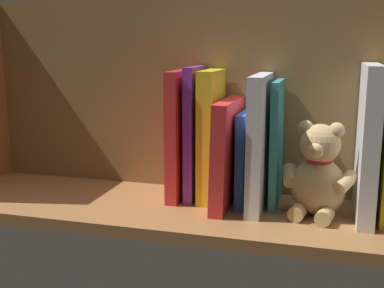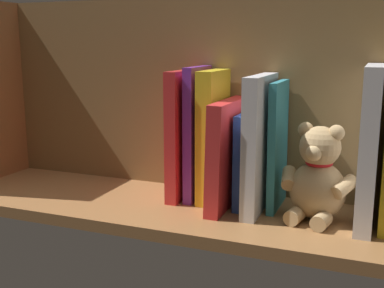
% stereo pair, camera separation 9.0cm
% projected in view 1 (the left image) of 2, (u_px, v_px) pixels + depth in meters
% --- Properties ---
extents(ground_plane, '(1.02, 0.28, 0.02)m').
position_uv_depth(ground_plane, '(192.00, 210.00, 0.93)').
color(ground_plane, '#9E6B3D').
extents(shelf_back_panel, '(1.02, 0.02, 0.39)m').
position_uv_depth(shelf_back_panel, '(207.00, 96.00, 1.00)').
color(shelf_back_panel, brown).
rests_on(shelf_back_panel, ground_plane).
extents(book_2, '(0.03, 0.17, 0.27)m').
position_uv_depth(book_2, '(368.00, 142.00, 0.84)').
color(book_2, silver).
rests_on(book_2, ground_plane).
extents(teddy_bear, '(0.14, 0.12, 0.17)m').
position_uv_depth(teddy_bear, '(318.00, 174.00, 0.86)').
color(teddy_bear, tan).
rests_on(teddy_bear, ground_plane).
extents(book_3, '(0.02, 0.12, 0.24)m').
position_uv_depth(book_3, '(277.00, 144.00, 0.91)').
color(book_3, teal).
rests_on(book_3, ground_plane).
extents(book_4, '(0.03, 0.17, 0.25)m').
position_uv_depth(book_4, '(260.00, 142.00, 0.89)').
color(book_4, silver).
rests_on(book_4, ground_plane).
extents(book_5, '(0.02, 0.13, 0.18)m').
position_uv_depth(book_5, '(245.00, 157.00, 0.93)').
color(book_5, blue).
rests_on(book_5, ground_plane).
extents(book_6, '(0.03, 0.17, 0.20)m').
position_uv_depth(book_6, '(227.00, 153.00, 0.91)').
color(book_6, red).
rests_on(book_6, ground_plane).
extents(book_7, '(0.03, 0.12, 0.25)m').
position_uv_depth(book_7, '(211.00, 136.00, 0.94)').
color(book_7, yellow).
rests_on(book_7, ground_plane).
extents(book_8, '(0.02, 0.11, 0.26)m').
position_uv_depth(book_8, '(195.00, 133.00, 0.95)').
color(book_8, purple).
rests_on(book_8, ground_plane).
extents(book_9, '(0.02, 0.13, 0.25)m').
position_uv_depth(book_9, '(180.00, 135.00, 0.95)').
color(book_9, red).
rests_on(book_9, ground_plane).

